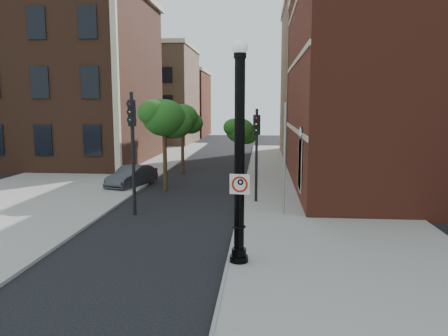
# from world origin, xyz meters

# --- Properties ---
(ground) EXTENTS (120.00, 120.00, 0.00)m
(ground) POSITION_xyz_m (0.00, 0.00, 0.00)
(ground) COLOR black
(ground) RESTS_ON ground
(sidewalk_right) EXTENTS (8.00, 60.00, 0.12)m
(sidewalk_right) POSITION_xyz_m (6.00, 10.00, 0.06)
(sidewalk_right) COLOR gray
(sidewalk_right) RESTS_ON ground
(sidewalk_left) EXTENTS (10.00, 50.00, 0.12)m
(sidewalk_left) POSITION_xyz_m (-9.00, 18.00, 0.06)
(sidewalk_left) COLOR gray
(sidewalk_left) RESTS_ON ground
(curb_edge) EXTENTS (0.10, 60.00, 0.14)m
(curb_edge) POSITION_xyz_m (2.05, 10.00, 0.07)
(curb_edge) COLOR gray
(curb_edge) RESTS_ON ground
(victorian_building) EXTENTS (18.60, 14.60, 17.95)m
(victorian_building) POSITION_xyz_m (-16.00, 23.97, 8.74)
(victorian_building) COLOR #532F1F
(victorian_building) RESTS_ON ground
(bg_building_tan_a) EXTENTS (12.00, 12.00, 12.00)m
(bg_building_tan_a) POSITION_xyz_m (-12.00, 44.00, 6.00)
(bg_building_tan_a) COLOR #947150
(bg_building_tan_a) RESTS_ON ground
(bg_building_red) EXTENTS (12.00, 12.00, 10.00)m
(bg_building_red) POSITION_xyz_m (-12.00, 58.00, 5.00)
(bg_building_red) COLOR maroon
(bg_building_red) RESTS_ON ground
(bg_building_tan_b) EXTENTS (22.00, 14.00, 14.00)m
(bg_building_tan_b) POSITION_xyz_m (16.00, 30.00, 7.00)
(bg_building_tan_b) COLOR #947150
(bg_building_tan_b) RESTS_ON ground
(lamppost) EXTENTS (0.58, 0.58, 6.81)m
(lamppost) POSITION_xyz_m (2.39, 0.39, 3.15)
(lamppost) COLOR black
(lamppost) RESTS_ON ground
(no_parking_sign) EXTENTS (0.61, 0.11, 0.61)m
(no_parking_sign) POSITION_xyz_m (2.41, 0.22, 2.60)
(no_parking_sign) COLOR white
(no_parking_sign) RESTS_ON ground
(parked_car) EXTENTS (2.43, 4.17, 1.30)m
(parked_car) POSITION_xyz_m (-4.84, 13.01, 0.65)
(parked_car) COLOR #323238
(parked_car) RESTS_ON ground
(traffic_signal_left) EXTENTS (0.41, 0.48, 5.51)m
(traffic_signal_left) POSITION_xyz_m (-2.69, 6.31, 3.71)
(traffic_signal_left) COLOR black
(traffic_signal_left) RESTS_ON ground
(traffic_signal_right) EXTENTS (0.37, 0.42, 4.76)m
(traffic_signal_right) POSITION_xyz_m (2.77, 9.07, 3.21)
(traffic_signal_right) COLOR black
(traffic_signal_right) RESTS_ON ground
(utility_pole) EXTENTS (0.10, 0.10, 5.06)m
(utility_pole) POSITION_xyz_m (4.04, 6.58, 2.53)
(utility_pole) COLOR #999999
(utility_pole) RESTS_ON ground
(street_tree_a) EXTENTS (2.93, 2.65, 5.28)m
(street_tree_a) POSITION_xyz_m (-2.52, 12.11, 4.17)
(street_tree_a) COLOR #332414
(street_tree_a) RESTS_ON ground
(street_tree_b) EXTENTS (2.79, 2.52, 5.03)m
(street_tree_b) POSITION_xyz_m (-2.64, 18.36, 3.96)
(street_tree_b) COLOR #332414
(street_tree_b) RESTS_ON ground
(street_tree_c) EXTENTS (2.26, 2.05, 4.08)m
(street_tree_c) POSITION_xyz_m (1.60, 16.40, 3.21)
(street_tree_c) COLOR #332414
(street_tree_c) RESTS_ON ground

